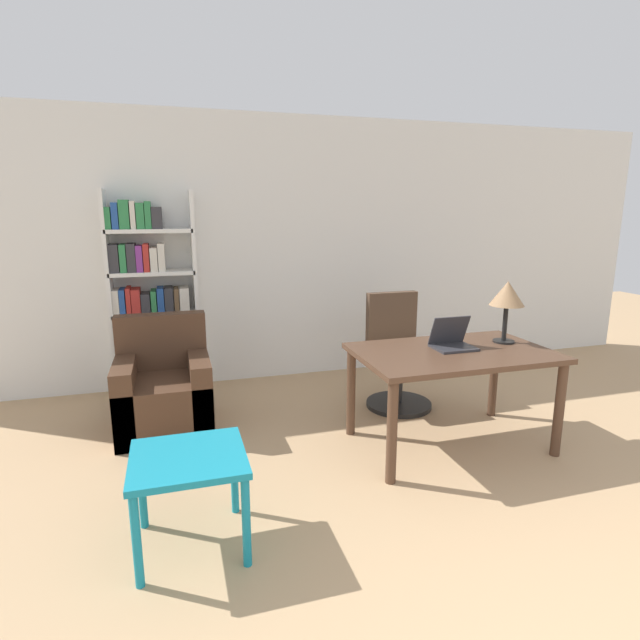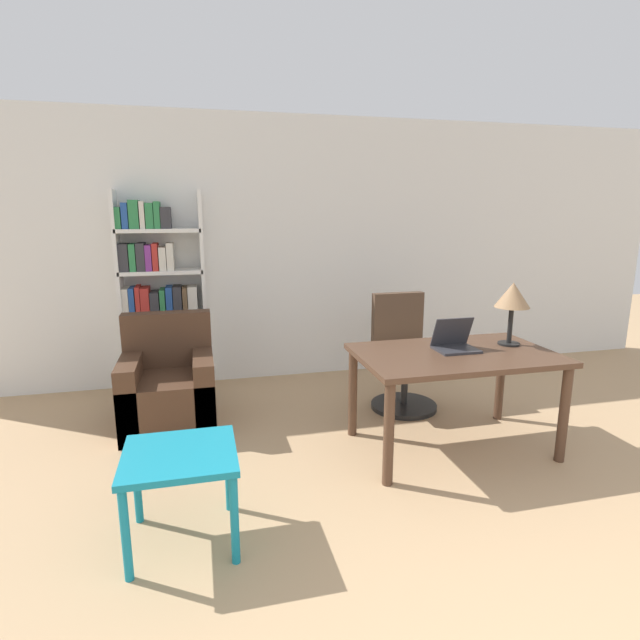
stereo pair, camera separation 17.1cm
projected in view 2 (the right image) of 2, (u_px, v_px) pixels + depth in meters
wall_back at (329, 250)px, 5.31m from camera, size 8.00×0.06×2.70m
desk at (455, 365)px, 3.66m from camera, size 1.44×0.89×0.75m
laptop at (454, 343)px, 3.70m from camera, size 0.30×0.24×0.24m
table_lamp at (513, 297)px, 3.77m from camera, size 0.26×0.26×0.48m
office_chair at (402, 359)px, 4.53m from camera, size 0.59×0.59×1.03m
side_table_blue at (180, 466)px, 2.63m from camera, size 0.59×0.55×0.52m
armchair at (169, 390)px, 4.14m from camera, size 0.73×0.73×0.91m
bookshelf at (158, 302)px, 4.82m from camera, size 0.81×0.28×1.95m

